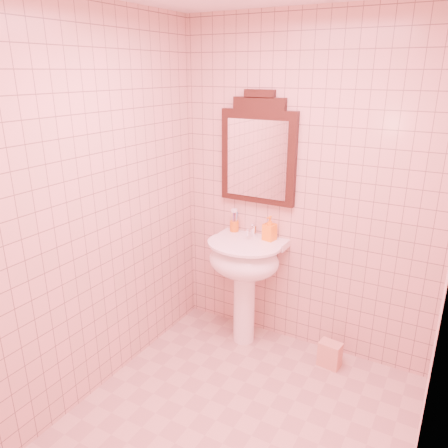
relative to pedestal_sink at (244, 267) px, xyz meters
The scene contains 8 objects.
floor 1.16m from the pedestal_sink, 66.68° to the right, with size 2.20×2.20×0.00m, color tan.
back_wall 0.73m from the pedestal_sink, 31.34° to the left, with size 2.00×0.02×2.50m, color tan.
pedestal_sink is the anchor object (origin of this frame).
faucet 0.29m from the pedestal_sink, 90.00° to the left, with size 0.04×0.16×0.11m.
mirror 0.88m from the pedestal_sink, 90.00° to the left, with size 0.60×0.06×0.84m.
toothbrush_cup 0.36m from the pedestal_sink, 135.67° to the left, with size 0.07×0.07×0.17m.
soap_dispenser 0.36m from the pedestal_sink, 45.54° to the left, with size 0.09×0.09×0.19m, color orange.
towel 0.91m from the pedestal_sink, ahead, with size 0.16×0.11×0.20m, color tan.
Camera 1 is at (0.99, -1.89, 2.10)m, focal length 35.00 mm.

